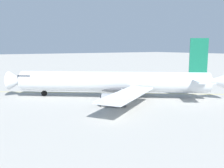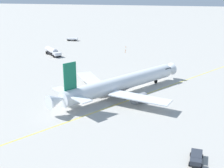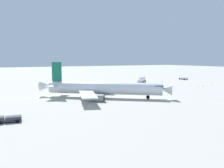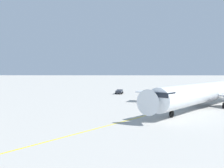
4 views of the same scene
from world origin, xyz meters
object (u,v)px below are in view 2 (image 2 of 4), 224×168
pushback_tug_truck (72,39)px  safety_cone_mid (125,50)px  airliner_main (120,84)px  baggage_truck_truck (196,158)px  fuel_tanker_truck (53,51)px  safety_cone_far (126,47)px  safety_cone_near (125,52)px

pushback_tug_truck → safety_cone_mid: (-28.28, 17.33, -0.53)m
airliner_main → baggage_truck_truck: bearing=-110.9°
fuel_tanker_truck → airliner_main: bearing=-4.6°
airliner_main → safety_cone_far: (6.57, -58.62, -2.52)m
safety_cone_near → safety_cone_mid: bearing=-83.2°
baggage_truck_truck → safety_cone_near: bearing=-156.4°
airliner_main → fuel_tanker_truck: (32.62, -38.77, -1.21)m
pushback_tug_truck → safety_cone_far: size_ratio=9.41×
pushback_tug_truck → safety_cone_far: bearing=157.0°
airliner_main → safety_cone_mid: bearing=44.8°
airliner_main → pushback_tug_truck: (34.10, -69.59, -1.99)m
airliner_main → safety_cone_mid: size_ratio=62.50×
pushback_tug_truck → fuel_tanker_truck: fuel_tanker_truck is taller
baggage_truck_truck → fuel_tanker_truck: fuel_tanker_truck is taller
fuel_tanker_truck → safety_cone_far: fuel_tanker_truck is taller
safety_cone_mid → airliner_main: bearing=96.4°
pushback_tug_truck → fuel_tanker_truck: size_ratio=0.59×
safety_cone_near → safety_cone_mid: size_ratio=1.00×
airliner_main → baggage_truck_truck: 32.92m
safety_cone_near → safety_cone_mid: (0.41, -3.46, 0.00)m
baggage_truck_truck → safety_cone_mid: size_ratio=8.29×
airliner_main → fuel_tanker_truck: 50.68m
airliner_main → safety_cone_near: airliner_main is taller
airliner_main → fuel_tanker_truck: bearing=78.6°
baggage_truck_truck → safety_cone_far: 89.96m
airliner_main → safety_cone_far: 59.05m
pushback_tug_truck → safety_cone_mid: pushback_tug_truck is taller
baggage_truck_truck → fuel_tanker_truck: size_ratio=0.52×
safety_cone_near → safety_cone_far: size_ratio=1.00×
airliner_main → pushback_tug_truck: size_ratio=6.64×
safety_cone_near → safety_cone_far: bearing=-83.2°
pushback_tug_truck → baggage_truck_truck: 110.27m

